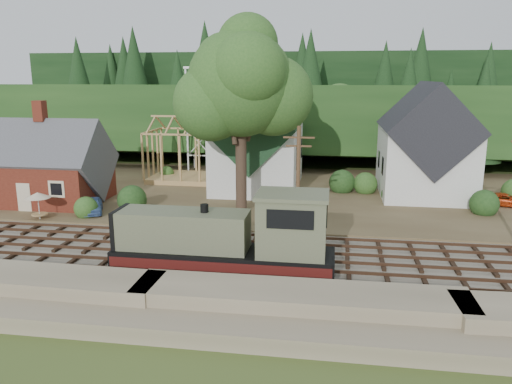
# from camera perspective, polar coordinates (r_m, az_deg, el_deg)

# --- Properties ---
(ground) EXTENTS (140.00, 140.00, 0.00)m
(ground) POSITION_cam_1_polar(r_m,az_deg,el_deg) (32.98, -8.30, -7.20)
(ground) COLOR #384C1E
(ground) RESTS_ON ground
(embankment) EXTENTS (64.00, 5.00, 1.60)m
(embankment) POSITION_cam_1_polar(r_m,az_deg,el_deg) (25.66, -13.96, -13.62)
(embankment) COLOR #7F7259
(embankment) RESTS_ON ground
(railroad_bed) EXTENTS (64.00, 11.00, 0.16)m
(railroad_bed) POSITION_cam_1_polar(r_m,az_deg,el_deg) (32.95, -8.30, -7.07)
(railroad_bed) COLOR #726B5B
(railroad_bed) RESTS_ON ground
(village_flat) EXTENTS (64.00, 26.00, 0.30)m
(village_flat) POSITION_cam_1_polar(r_m,az_deg,el_deg) (49.71, -2.28, 0.06)
(village_flat) COLOR brown
(village_flat) RESTS_ON ground
(hillside) EXTENTS (70.00, 28.96, 12.74)m
(hillside) POSITION_cam_1_polar(r_m,az_deg,el_deg) (73.02, 1.32, 4.16)
(hillside) COLOR #1E3F19
(hillside) RESTS_ON ground
(ridge) EXTENTS (80.00, 20.00, 12.00)m
(ridge) POSITION_cam_1_polar(r_m,az_deg,el_deg) (88.75, 2.67, 5.75)
(ridge) COLOR black
(ridge) RESTS_ON ground
(depot) EXTENTS (10.80, 7.41, 9.00)m
(depot) POSITION_cam_1_polar(r_m,az_deg,el_deg) (48.47, -22.92, 2.39)
(depot) COLOR #531C13
(depot) RESTS_ON village_flat
(church) EXTENTS (8.40, 15.17, 13.00)m
(church) POSITION_cam_1_polar(r_m,az_deg,el_deg) (50.12, 0.29, 6.02)
(church) COLOR silver
(church) RESTS_ON village_flat
(farmhouse) EXTENTS (8.40, 10.80, 10.60)m
(farmhouse) POSITION_cam_1_polar(r_m,az_deg,el_deg) (49.72, 18.80, 4.90)
(farmhouse) COLOR silver
(farmhouse) RESTS_ON village_flat
(timber_frame) EXTENTS (8.20, 6.20, 6.99)m
(timber_frame) POSITION_cam_1_polar(r_m,az_deg,el_deg) (54.36, -7.74, 4.42)
(timber_frame) COLOR tan
(timber_frame) RESTS_ON village_flat
(lattice_tower) EXTENTS (3.20, 3.20, 12.12)m
(lattice_tower) POSITION_cam_1_polar(r_m,az_deg,el_deg) (59.54, -6.29, 11.75)
(lattice_tower) COLOR silver
(lattice_tower) RESTS_ON village_flat
(big_tree) EXTENTS (10.90, 8.40, 14.70)m
(big_tree) POSITION_cam_1_polar(r_m,az_deg,el_deg) (40.26, -1.52, 11.47)
(big_tree) COLOR #38281E
(big_tree) RESTS_ON village_flat
(telegraph_pole_near) EXTENTS (2.20, 0.28, 8.00)m
(telegraph_pole_near) POSITION_cam_1_polar(r_m,az_deg,el_deg) (35.52, 4.83, 1.49)
(telegraph_pole_near) COLOR #4C331E
(telegraph_pole_near) RESTS_ON ground
(locomotive) EXTENTS (12.48, 3.12, 4.98)m
(locomotive) POSITION_cam_1_polar(r_m,az_deg,el_deg) (28.60, -2.86, -5.63)
(locomotive) COLOR black
(locomotive) RESTS_ON railroad_bed
(car_blue) EXTENTS (2.90, 4.00, 1.27)m
(car_blue) POSITION_cam_1_polar(r_m,az_deg,el_deg) (43.42, -18.15, -1.46)
(car_blue) COLOR #587EBE
(car_blue) RESTS_ON village_flat
(car_red) EXTENTS (4.19, 2.59, 1.08)m
(car_red) POSITION_cam_1_polar(r_m,az_deg,el_deg) (48.66, 26.58, -0.80)
(car_red) COLOR red
(car_red) RESTS_ON village_flat
(patio_set) EXTENTS (1.95, 1.95, 2.17)m
(patio_set) POSITION_cam_1_polar(r_m,az_deg,el_deg) (42.78, -23.68, -0.47)
(patio_set) COLOR silver
(patio_set) RESTS_ON village_flat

